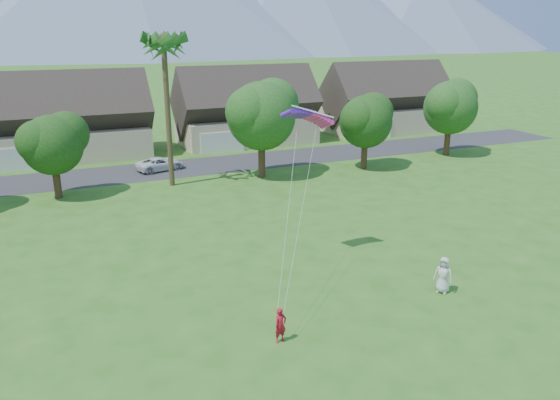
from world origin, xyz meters
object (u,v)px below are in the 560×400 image
kite_flyer (281,325)px  watcher (443,275)px  parafoil_kite (308,115)px  parked_car (160,164)px

kite_flyer → watcher: (9.32, 0.95, 0.17)m
watcher → parafoil_kite: 10.93m
kite_flyer → parked_car: 31.40m
parked_car → watcher: bearing=179.9°
watcher → parked_car: size_ratio=0.42×
kite_flyer → parafoil_kite: bearing=44.1°
parked_car → parafoil_kite: (3.69, -23.58, 7.67)m
parked_car → parafoil_kite: size_ratio=1.58×
watcher → parked_car: (-8.03, 30.42, -0.33)m
watcher → parafoil_kite: parafoil_kite is taller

